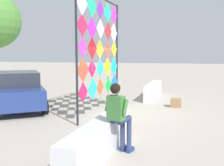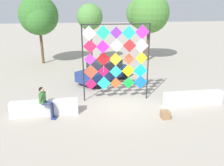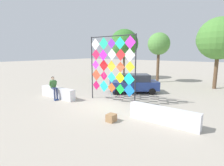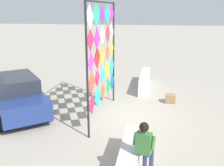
# 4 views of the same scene
# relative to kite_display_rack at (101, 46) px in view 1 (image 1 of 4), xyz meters

# --- Properties ---
(ground) EXTENTS (120.00, 120.00, 0.00)m
(ground) POSITION_rel_kite_display_rack_xyz_m (0.10, -0.91, -2.53)
(ground) COLOR #ADA393
(plaza_ledge_left) EXTENTS (3.32, 0.46, 0.78)m
(plaza_ledge_left) POSITION_rel_kite_display_rack_xyz_m (-3.87, -1.41, -2.15)
(plaza_ledge_left) COLOR silver
(plaza_ledge_left) RESTS_ON ground
(plaza_ledge_right) EXTENTS (3.32, 0.46, 0.78)m
(plaza_ledge_right) POSITION_rel_kite_display_rack_xyz_m (4.07, -1.41, -2.15)
(plaza_ledge_right) COLOR silver
(plaza_ledge_right) RESTS_ON ground
(kite_display_rack) EXTENTS (3.72, 0.28, 4.36)m
(kite_display_rack) POSITION_rel_kite_display_rack_xyz_m (0.00, 0.00, 0.00)
(kite_display_rack) COLOR #232328
(kite_display_rack) RESTS_ON ground
(seated_vendor) EXTENTS (0.77, 0.56, 1.63)m
(seated_vendor) POSITION_rel_kite_display_rack_xyz_m (-3.74, -1.80, -1.56)
(seated_vendor) COLOR navy
(seated_vendor) RESTS_ON ground
(parked_car) EXTENTS (4.11, 3.81, 1.53)m
(parked_car) POSITION_rel_kite_display_rack_xyz_m (-0.29, 3.45, -1.76)
(parked_car) COLOR navy
(parked_car) RESTS_ON ground
(cardboard_box_large) EXTENTS (0.41, 0.43, 0.37)m
(cardboard_box_large) POSITION_rel_kite_display_rack_xyz_m (1.99, -2.67, -2.35)
(cardboard_box_large) COLOR #9E754C
(cardboard_box_large) RESTS_ON ground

